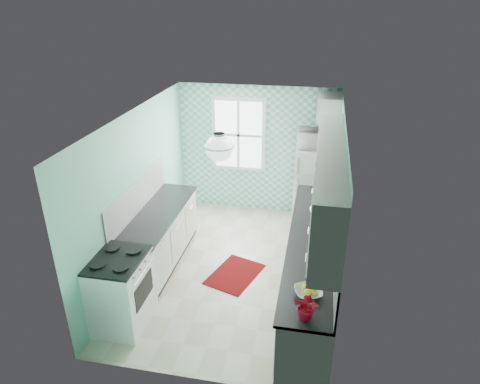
% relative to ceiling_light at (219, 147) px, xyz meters
% --- Properties ---
extents(floor, '(3.00, 4.40, 0.02)m').
position_rel_ceiling_light_xyz_m(floor, '(0.00, 0.80, -2.33)').
color(floor, beige).
rests_on(floor, ground).
extents(ceiling, '(3.00, 4.40, 0.02)m').
position_rel_ceiling_light_xyz_m(ceiling, '(0.00, 0.80, 0.19)').
color(ceiling, white).
rests_on(ceiling, wall_back).
extents(wall_back, '(3.00, 0.02, 2.50)m').
position_rel_ceiling_light_xyz_m(wall_back, '(0.00, 3.01, -1.07)').
color(wall_back, '#75C9AD').
rests_on(wall_back, floor).
extents(wall_front, '(3.00, 0.02, 2.50)m').
position_rel_ceiling_light_xyz_m(wall_front, '(0.00, -1.41, -1.07)').
color(wall_front, '#75C9AD').
rests_on(wall_front, floor).
extents(wall_left, '(0.02, 4.40, 2.50)m').
position_rel_ceiling_light_xyz_m(wall_left, '(-1.51, 0.80, -1.07)').
color(wall_left, '#75C9AD').
rests_on(wall_left, floor).
extents(wall_right, '(0.02, 4.40, 2.50)m').
position_rel_ceiling_light_xyz_m(wall_right, '(1.51, 0.80, -1.07)').
color(wall_right, '#75C9AD').
rests_on(wall_right, floor).
extents(accent_wall, '(3.00, 0.01, 2.50)m').
position_rel_ceiling_light_xyz_m(accent_wall, '(0.00, 2.99, -1.07)').
color(accent_wall, '#5AC3BF').
rests_on(accent_wall, wall_back).
extents(window, '(1.04, 0.05, 1.44)m').
position_rel_ceiling_light_xyz_m(window, '(-0.35, 2.96, -0.77)').
color(window, white).
rests_on(window, wall_back).
extents(backsplash_right, '(0.02, 3.60, 0.51)m').
position_rel_ceiling_light_xyz_m(backsplash_right, '(1.49, 0.40, -1.13)').
color(backsplash_right, white).
rests_on(backsplash_right, wall_right).
extents(backsplash_left, '(0.02, 2.15, 0.51)m').
position_rel_ceiling_light_xyz_m(backsplash_left, '(-1.49, 0.73, -1.13)').
color(backsplash_left, white).
rests_on(backsplash_left, wall_left).
extents(upper_cabinets_right, '(0.33, 3.20, 0.90)m').
position_rel_ceiling_light_xyz_m(upper_cabinets_right, '(1.33, 0.20, -0.42)').
color(upper_cabinets_right, silver).
rests_on(upper_cabinets_right, wall_right).
extents(upper_cabinet_fridge, '(0.40, 0.74, 0.40)m').
position_rel_ceiling_light_xyz_m(upper_cabinet_fridge, '(1.30, 2.63, -0.07)').
color(upper_cabinet_fridge, silver).
rests_on(upper_cabinet_fridge, wall_right).
extents(ceiling_light, '(0.34, 0.34, 0.35)m').
position_rel_ceiling_light_xyz_m(ceiling_light, '(0.00, 0.00, 0.00)').
color(ceiling_light, silver).
rests_on(ceiling_light, ceiling).
extents(base_cabinets_right, '(0.60, 3.60, 0.90)m').
position_rel_ceiling_light_xyz_m(base_cabinets_right, '(1.20, 0.40, -1.87)').
color(base_cabinets_right, white).
rests_on(base_cabinets_right, floor).
extents(countertop_right, '(0.63, 3.60, 0.04)m').
position_rel_ceiling_light_xyz_m(countertop_right, '(1.19, 0.40, -1.40)').
color(countertop_right, black).
rests_on(countertop_right, base_cabinets_right).
extents(base_cabinets_left, '(0.60, 2.15, 0.90)m').
position_rel_ceiling_light_xyz_m(base_cabinets_left, '(-1.20, 0.73, -1.87)').
color(base_cabinets_left, white).
rests_on(base_cabinets_left, floor).
extents(countertop_left, '(0.63, 2.15, 0.04)m').
position_rel_ceiling_light_xyz_m(countertop_left, '(-1.19, 0.73, -1.40)').
color(countertop_left, black).
rests_on(countertop_left, base_cabinets_left).
extents(fridge, '(0.65, 0.65, 1.50)m').
position_rel_ceiling_light_xyz_m(fridge, '(1.11, 2.60, -1.57)').
color(fridge, white).
rests_on(fridge, floor).
extents(stove, '(0.65, 0.82, 0.98)m').
position_rel_ceiling_light_xyz_m(stove, '(-1.20, -0.66, -1.81)').
color(stove, white).
rests_on(stove, floor).
extents(sink, '(0.57, 0.48, 0.53)m').
position_rel_ceiling_light_xyz_m(sink, '(1.20, 1.40, -1.39)').
color(sink, silver).
rests_on(sink, countertop_right).
extents(rug, '(0.89, 1.07, 0.01)m').
position_rel_ceiling_light_xyz_m(rug, '(0.05, 0.65, -2.32)').
color(rug, '#610D0C').
rests_on(rug, floor).
extents(dish_towel, '(0.06, 0.21, 0.32)m').
position_rel_ceiling_light_xyz_m(dish_towel, '(0.89, 1.01, -1.84)').
color(dish_towel, '#60C0B4').
rests_on(dish_towel, base_cabinets_right).
extents(fruit_bowl, '(0.39, 0.39, 0.08)m').
position_rel_ceiling_light_xyz_m(fruit_bowl, '(1.20, -0.84, -1.35)').
color(fruit_bowl, white).
rests_on(fruit_bowl, countertop_right).
extents(potted_plant, '(0.33, 0.31, 0.30)m').
position_rel_ceiling_light_xyz_m(potted_plant, '(1.20, -1.23, -1.23)').
color(potted_plant, red).
rests_on(potted_plant, countertop_right).
extents(soap_bottle, '(0.12, 0.12, 0.22)m').
position_rel_ceiling_light_xyz_m(soap_bottle, '(1.25, 1.79, -1.27)').
color(soap_bottle, '#ABC0C4').
rests_on(soap_bottle, countertop_right).
extents(microwave, '(0.61, 0.43, 0.33)m').
position_rel_ceiling_light_xyz_m(microwave, '(1.11, 2.60, -0.66)').
color(microwave, silver).
rests_on(microwave, fridge).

